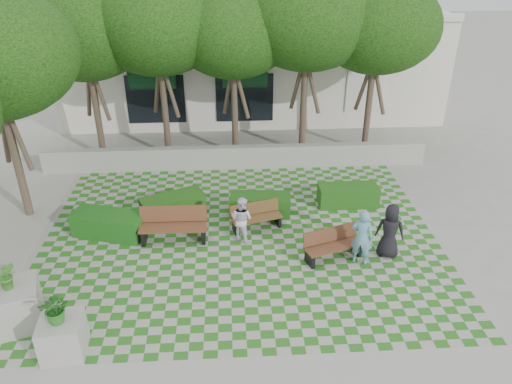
{
  "coord_description": "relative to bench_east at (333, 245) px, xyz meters",
  "views": [
    {
      "loc": [
        -0.3,
        -11.77,
        8.57
      ],
      "look_at": [
        0.5,
        1.5,
        1.4
      ],
      "focal_mm": 35.0,
      "sensor_mm": 36.0,
      "label": 1
    }
  ],
  "objects": [
    {
      "name": "person_white",
      "position": [
        -2.58,
        1.1,
        0.3
      ],
      "size": [
        0.9,
        0.85,
        1.46
      ],
      "primitive_type": "imported",
      "rotation": [
        0.0,
        0.0,
        2.55
      ],
      "color": "white",
      "rests_on": "ground"
    },
    {
      "name": "bench_east",
      "position": [
        0.0,
        0.0,
        0.0
      ],
      "size": [
        1.81,
        1.1,
        0.9
      ],
      "rotation": [
        0.0,
        0.0,
        0.33
      ],
      "color": "#532F1C",
      "rests_on": "ground"
    },
    {
      "name": "person_dark",
      "position": [
        1.63,
        0.02,
        0.4
      ],
      "size": [
        0.94,
        0.77,
        1.67
      ],
      "primitive_type": "imported",
      "rotation": [
        0.0,
        0.0,
        2.81
      ],
      "color": "black",
      "rests_on": "ground"
    },
    {
      "name": "planter_back",
      "position": [
        -8.07,
        -2.27,
        0.18
      ],
      "size": [
        1.39,
        1.39,
        1.84
      ],
      "rotation": [
        0.0,
        0.0,
        0.31
      ],
      "color": "#9E9B93",
      "rests_on": "ground"
    },
    {
      "name": "hedge_midright",
      "position": [
        -1.91,
        2.59,
        -0.09
      ],
      "size": [
        2.04,
        0.96,
        0.69
      ],
      "primitive_type": "cube",
      "rotation": [
        0.0,
        0.0,
        -0.09
      ],
      "color": "#184713",
      "rests_on": "ground"
    },
    {
      "name": "hedge_east",
      "position": [
        1.14,
        3.05,
        -0.08
      ],
      "size": [
        2.02,
        0.82,
        0.7
      ],
      "primitive_type": "cube",
      "rotation": [
        0.0,
        0.0,
        0.01
      ],
      "color": "#1D4E14",
      "rests_on": "ground"
    },
    {
      "name": "planter_front",
      "position": [
        -6.72,
        -3.25,
        0.23
      ],
      "size": [
        0.99,
        0.99,
        1.64
      ],
      "rotation": [
        0.0,
        0.0,
        0.08
      ],
      "color": "#9E9B93",
      "rests_on": "ground"
    },
    {
      "name": "lawn",
      "position": [
        -2.61,
        1.04,
        -0.43
      ],
      "size": [
        12.0,
        12.0,
        0.0
      ],
      "primitive_type": "plane",
      "color": "#2B721E",
      "rests_on": "ground"
    },
    {
      "name": "hedge_midleft",
      "position": [
        -4.79,
        2.67,
        -0.07
      ],
      "size": [
        2.21,
        1.61,
        0.72
      ],
      "primitive_type": "cube",
      "rotation": [
        0.0,
        0.0,
        0.43
      ],
      "color": "#1C4913",
      "rests_on": "ground"
    },
    {
      "name": "sidewalk_west",
      "position": [
        -9.81,
        1.04,
        -0.43
      ],
      "size": [
        2.0,
        12.0,
        0.01
      ],
      "primitive_type": "cube",
      "color": "#9E9B93",
      "rests_on": "ground"
    },
    {
      "name": "retaining_wall",
      "position": [
        -2.61,
        6.24,
        0.02
      ],
      "size": [
        15.0,
        0.36,
        0.9
      ],
      "primitive_type": "cube",
      "color": "#9E9B93",
      "rests_on": "ground"
    },
    {
      "name": "building",
      "position": [
        -1.68,
        14.12,
        2.08
      ],
      "size": [
        18.0,
        8.92,
        5.15
      ],
      "color": "silver",
      "rests_on": "ground"
    },
    {
      "name": "person_blue",
      "position": [
        0.74,
        -0.28,
        0.42
      ],
      "size": [
        0.74,
        0.63,
        1.71
      ],
      "primitive_type": "imported",
      "rotation": [
        0.0,
        0.0,
        2.73
      ],
      "color": "#659EB9",
      "rests_on": "ground"
    },
    {
      "name": "tree_row",
      "position": [
        -4.48,
        6.0,
        4.75
      ],
      "size": [
        17.7,
        13.4,
        7.41
      ],
      "color": "#47382B",
      "rests_on": "ground"
    },
    {
      "name": "bench_west",
      "position": [
        -4.64,
        1.2,
        0.08
      ],
      "size": [
        2.03,
        0.69,
        1.07
      ],
      "rotation": [
        0.0,
        0.0,
        -0.01
      ],
      "color": "brown",
      "rests_on": "ground"
    },
    {
      "name": "ground",
      "position": [
        -2.61,
        0.04,
        -0.43
      ],
      "size": [
        90.0,
        90.0,
        0.0
      ],
      "primitive_type": "plane",
      "color": "gray",
      "rests_on": "ground"
    },
    {
      "name": "hedge_west",
      "position": [
        -6.67,
        1.61,
        -0.05
      ],
      "size": [
        2.34,
        1.46,
        0.76
      ],
      "primitive_type": "cube",
      "rotation": [
        0.0,
        0.0,
        -0.29
      ],
      "color": "#165115",
      "rests_on": "ground"
    },
    {
      "name": "bench_mid",
      "position": [
        -2.1,
        1.75,
        -0.03
      ],
      "size": [
        1.68,
        0.94,
        0.84
      ],
      "rotation": [
        0.0,
        0.0,
        0.27
      ],
      "color": "#543A1D",
      "rests_on": "ground"
    }
  ]
}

